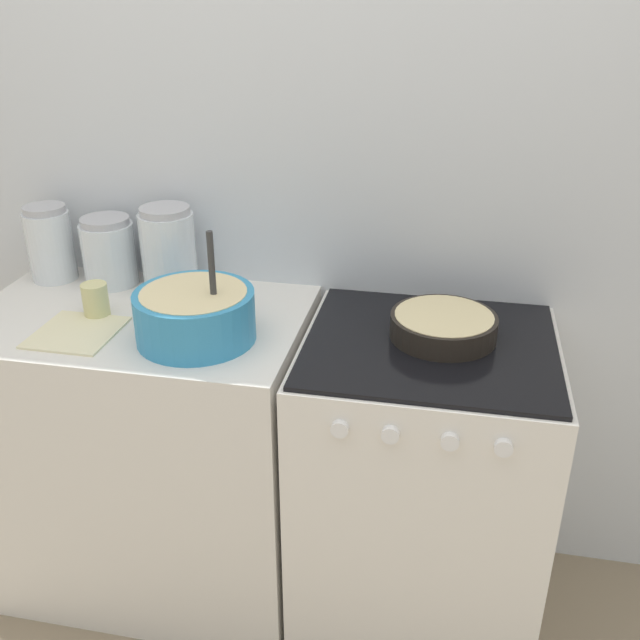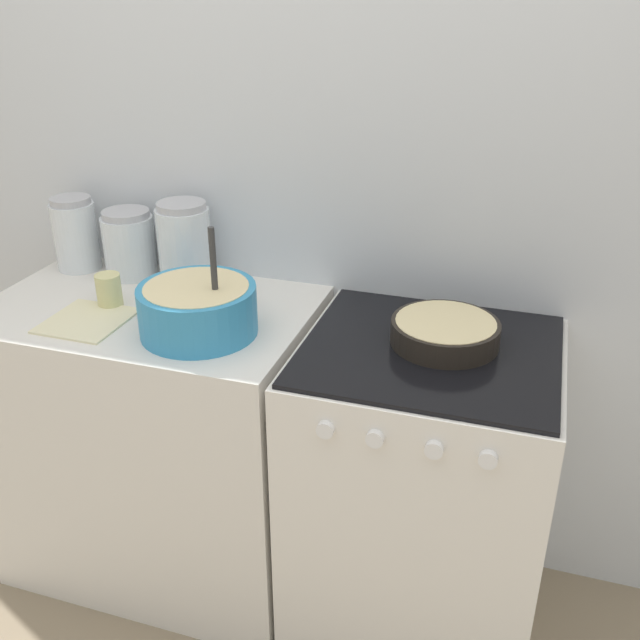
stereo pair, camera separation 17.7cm
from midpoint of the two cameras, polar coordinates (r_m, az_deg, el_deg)
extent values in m
cube|color=silver|center=(2.01, 3.96, 11.10)|extent=(4.81, 0.05, 2.40)
cube|color=silver|center=(2.22, -10.29, -9.46)|extent=(0.90, 0.59, 0.89)
cube|color=white|center=(2.03, 10.52, -13.54)|extent=(0.64, 0.59, 0.88)
cube|color=black|center=(1.78, 11.67, -2.44)|extent=(0.62, 0.56, 0.01)
cylinder|color=white|center=(1.59, 3.66, -8.84)|extent=(0.04, 0.02, 0.04)
cylinder|color=white|center=(1.57, 7.69, -9.49)|extent=(0.04, 0.02, 0.04)
cylinder|color=white|center=(1.56, 12.40, -10.19)|extent=(0.04, 0.02, 0.04)
cylinder|color=white|center=(1.56, 16.56, -10.76)|extent=(0.04, 0.02, 0.04)
cylinder|color=#338CBF|center=(1.80, -7.00, 0.73)|extent=(0.30, 0.30, 0.13)
cylinder|color=beige|center=(1.79, -7.05, 1.61)|extent=(0.26, 0.26, 0.07)
cylinder|color=#333333|center=(1.75, -5.59, 3.19)|extent=(0.02, 0.02, 0.27)
cylinder|color=black|center=(1.79, 12.76, -1.06)|extent=(0.27, 0.27, 0.06)
cylinder|color=beige|center=(1.79, 12.78, -0.88)|extent=(0.25, 0.25, 0.05)
cylinder|color=silver|center=(2.29, -16.88, 6.38)|extent=(0.13, 0.13, 0.21)
cylinder|color=white|center=(2.30, -16.75, 5.42)|extent=(0.12, 0.12, 0.12)
cylinder|color=#B2B2B7|center=(2.25, -17.25, 9.07)|extent=(0.12, 0.12, 0.02)
cylinder|color=silver|center=(2.19, -12.78, 5.72)|extent=(0.15, 0.15, 0.18)
cylinder|color=red|center=(2.21, -12.69, 4.84)|extent=(0.14, 0.14, 0.11)
cylinder|color=#B2B2B7|center=(2.16, -13.04, 8.22)|extent=(0.14, 0.14, 0.02)
cylinder|color=silver|center=(2.10, -8.42, 5.81)|extent=(0.16, 0.16, 0.22)
cylinder|color=silver|center=(2.12, -8.34, 4.68)|extent=(0.14, 0.14, 0.13)
cylinder|color=#B2B2B7|center=(2.06, -8.64, 8.98)|extent=(0.14, 0.14, 0.02)
cylinder|color=beige|center=(2.01, -14.15, 2.26)|extent=(0.07, 0.07, 0.09)
cube|color=beige|center=(1.95, -15.71, -0.11)|extent=(0.21, 0.22, 0.01)
camera|label=1|loc=(0.09, -87.14, 1.40)|focal=40.00mm
camera|label=2|loc=(0.09, 92.86, -1.40)|focal=40.00mm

